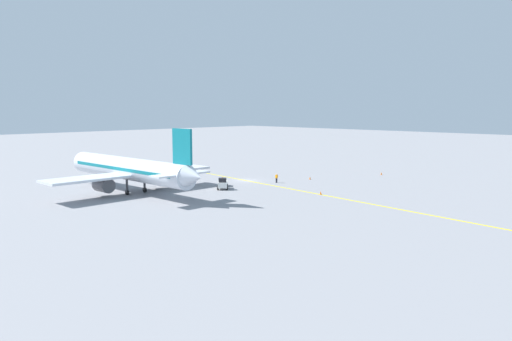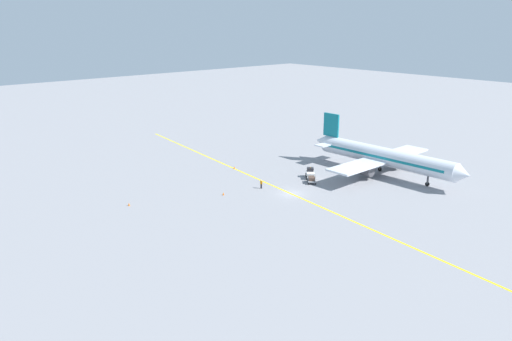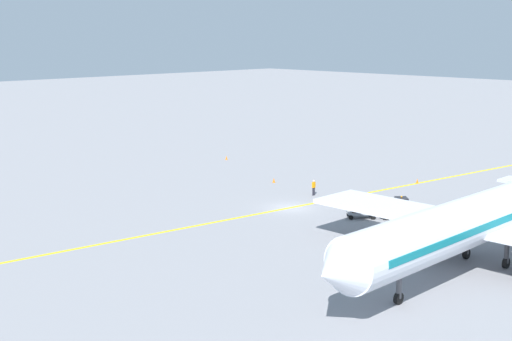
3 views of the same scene
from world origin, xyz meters
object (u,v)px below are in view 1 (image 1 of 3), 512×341
at_px(traffic_cone_near_nose, 321,193).
at_px(traffic_cone_mid_apron, 310,178).
at_px(airplane_at_gate, 130,170).
at_px(baggage_cart_trailing, 223,182).
at_px(ground_crew_worker, 277,178).
at_px(traffic_cone_by_wingtip, 381,174).
at_px(baggage_tug_white, 223,184).

relative_size(traffic_cone_near_nose, traffic_cone_mid_apron, 1.00).
relative_size(airplane_at_gate, baggage_cart_trailing, 12.42).
distance_m(airplane_at_gate, ground_crew_worker, 26.12).
relative_size(baggage_cart_trailing, ground_crew_worker, 1.70).
relative_size(ground_crew_worker, traffic_cone_by_wingtip, 3.05).
distance_m(airplane_at_gate, baggage_tug_white, 15.14).
xyz_separation_m(baggage_tug_white, traffic_cone_mid_apron, (19.17, -3.24, -0.63)).
xyz_separation_m(ground_crew_worker, traffic_cone_by_wingtip, (22.72, -7.93, -0.63)).
distance_m(baggage_tug_white, traffic_cone_near_nose, 16.52).
xyz_separation_m(baggage_cart_trailing, ground_crew_worker, (9.35, -3.97, 0.15)).
bearing_deg(ground_crew_worker, baggage_cart_trailing, 157.01).
xyz_separation_m(traffic_cone_near_nose, traffic_cone_by_wingtip, (27.00, 5.30, 0.00)).
height_order(baggage_tug_white, traffic_cone_mid_apron, baggage_tug_white).
height_order(airplane_at_gate, traffic_cone_by_wingtip, airplane_at_gate).
relative_size(baggage_tug_white, traffic_cone_mid_apron, 5.85).
bearing_deg(airplane_at_gate, baggage_tug_white, -32.51).
relative_size(airplane_at_gate, traffic_cone_mid_apron, 64.44).
bearing_deg(baggage_tug_white, baggage_cart_trailing, 46.87).
relative_size(baggage_cart_trailing, traffic_cone_by_wingtip, 5.19).
height_order(traffic_cone_near_nose, traffic_cone_by_wingtip, same).
bearing_deg(traffic_cone_by_wingtip, traffic_cone_near_nose, -168.88).
xyz_separation_m(baggage_tug_white, traffic_cone_near_nose, (7.33, -14.80, -0.63)).
distance_m(baggage_tug_white, traffic_cone_by_wingtip, 35.62).
xyz_separation_m(baggage_tug_white, traffic_cone_by_wingtip, (34.33, -9.49, -0.63)).
bearing_deg(traffic_cone_mid_apron, traffic_cone_near_nose, -135.69).
bearing_deg(baggage_cart_trailing, baggage_tug_white, -133.13).
distance_m(airplane_at_gate, traffic_cone_by_wingtip, 50.15).
height_order(airplane_at_gate, baggage_cart_trailing, airplane_at_gate).
bearing_deg(airplane_at_gate, baggage_cart_trailing, -20.69).
distance_m(baggage_cart_trailing, traffic_cone_mid_apron, 17.84).
bearing_deg(ground_crew_worker, traffic_cone_near_nose, -107.91).
bearing_deg(baggage_cart_trailing, traffic_cone_mid_apron, -18.44).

